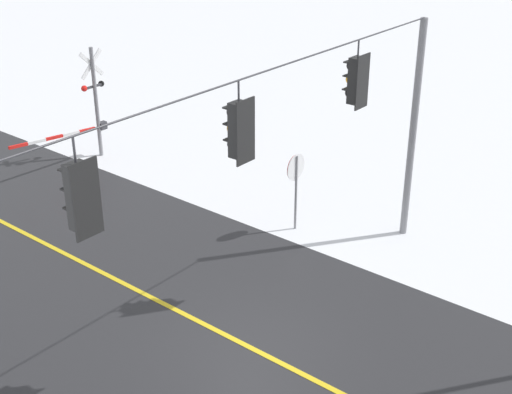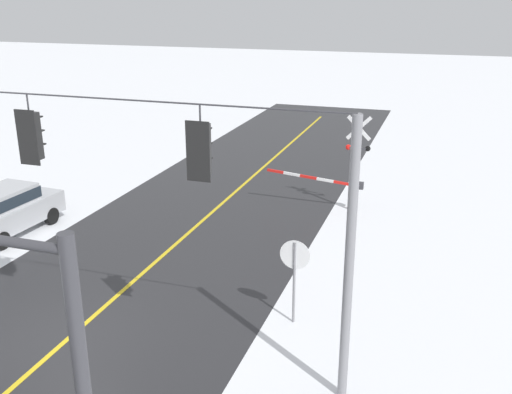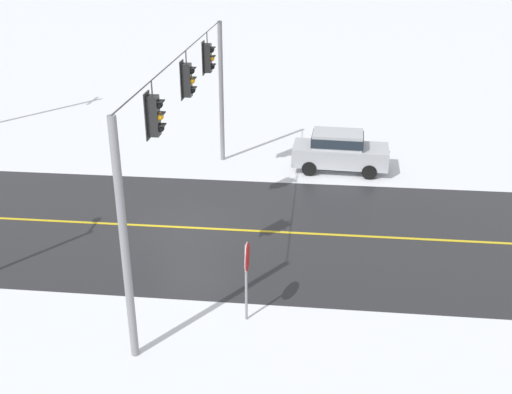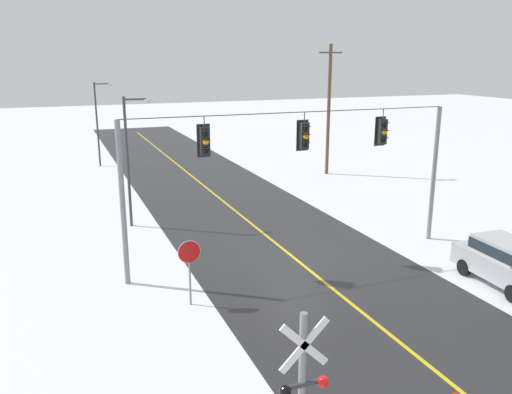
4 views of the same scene
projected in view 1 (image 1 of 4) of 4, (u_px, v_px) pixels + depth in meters
ground_plane at (251, 348)px, 15.81m from camera, size 160.00×160.00×0.00m
signal_span at (247, 176)px, 13.94m from camera, size 14.20×0.47×6.22m
stop_sign at (296, 175)px, 20.22m from camera, size 0.80×0.09×2.35m
railroad_crossing at (89, 105)px, 25.07m from camera, size 4.16×0.31×4.00m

